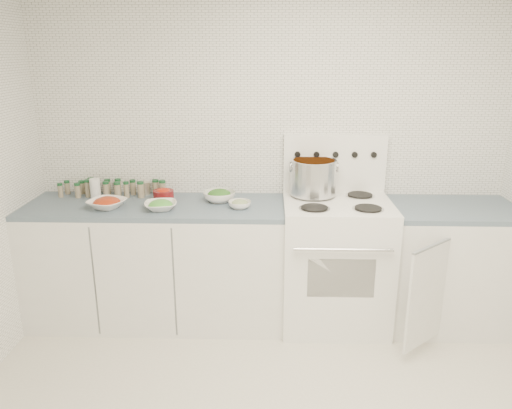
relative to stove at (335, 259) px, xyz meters
name	(u,v)px	position (x,y,z in m)	size (l,w,h in m)	color
room_walls	(271,144)	(-0.48, -1.19, 1.06)	(3.54, 3.04, 2.52)	white
counter_left	(158,262)	(-1.30, 0.00, -0.05)	(1.85, 0.62, 0.90)	white
stove	(335,259)	(0.00, 0.00, 0.00)	(0.76, 0.70, 1.36)	white
counter_right	(448,266)	(0.82, 0.00, -0.05)	(0.89, 0.89, 0.90)	white
stock_pot	(313,176)	(-0.17, 0.14, 0.59)	(0.35, 0.33, 0.25)	silver
bowl_tomato	(107,203)	(-1.62, -0.09, 0.44)	(0.32, 0.32, 0.08)	white
bowl_snowpea	(161,205)	(-1.23, -0.12, 0.44)	(0.26, 0.26, 0.07)	white
bowl_broccoli	(219,196)	(-0.85, 0.09, 0.45)	(0.31, 0.31, 0.09)	white
bowl_zucchini	(240,204)	(-0.69, -0.06, 0.43)	(0.20, 0.20, 0.06)	white
bowl_pepper	(164,194)	(-1.26, 0.11, 0.45)	(0.15, 0.15, 0.09)	maroon
salt_canister	(95,189)	(-1.77, 0.14, 0.48)	(0.07, 0.07, 0.15)	white
tin_can	(145,188)	(-1.43, 0.26, 0.45)	(0.07, 0.07, 0.10)	#B7B09B
spice_cluster	(112,188)	(-1.67, 0.21, 0.46)	(0.80, 0.16, 0.13)	gray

